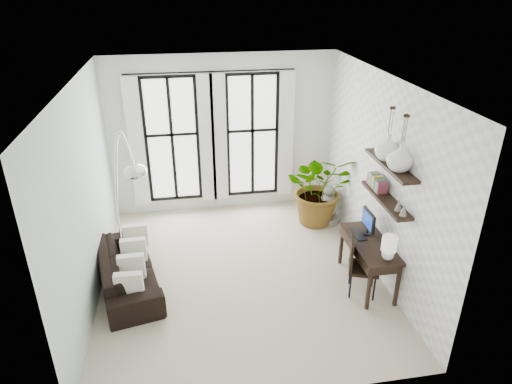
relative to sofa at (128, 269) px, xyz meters
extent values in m
plane|color=beige|center=(1.80, -0.01, -0.30)|extent=(5.00, 5.00, 0.00)
plane|color=white|center=(1.80, -0.01, 2.90)|extent=(5.00, 5.00, 0.00)
plane|color=silver|center=(-0.45, -0.01, 1.30)|extent=(0.00, 5.00, 5.00)
plane|color=white|center=(4.05, -0.01, 1.30)|extent=(0.00, 5.00, 5.00)
plane|color=white|center=(1.80, 2.49, 1.30)|extent=(4.50, 0.00, 4.50)
cube|color=white|center=(0.80, 2.46, 1.25)|extent=(1.00, 0.02, 2.50)
cube|color=white|center=(0.12, 2.36, 1.25)|extent=(0.30, 0.04, 2.60)
cube|color=white|center=(1.48, 2.36, 1.25)|extent=(0.30, 0.04, 2.60)
cube|color=white|center=(2.40, 2.46, 1.25)|extent=(1.00, 0.02, 2.50)
cube|color=white|center=(1.72, 2.36, 1.25)|extent=(0.30, 0.04, 2.60)
cube|color=white|center=(3.08, 2.36, 1.25)|extent=(0.30, 0.04, 2.60)
cylinder|color=black|center=(1.60, 2.37, 2.58)|extent=(3.20, 0.03, 0.03)
cube|color=black|center=(3.91, -0.59, 1.20)|extent=(0.25, 1.30, 0.05)
cube|color=black|center=(3.91, -0.59, 1.75)|extent=(0.25, 1.30, 0.05)
cube|color=#E93A46|center=(3.91, -0.04, 1.32)|extent=(0.16, 0.04, 0.18)
cube|color=#3874C6|center=(3.91, -0.08, 1.32)|extent=(0.16, 0.04, 0.18)
cube|color=gold|center=(3.91, -0.13, 1.32)|extent=(0.16, 0.03, 0.18)
cube|color=green|center=(3.91, -0.17, 1.32)|extent=(0.16, 0.04, 0.18)
cube|color=#CD57CC|center=(3.91, -0.22, 1.32)|extent=(0.16, 0.04, 0.18)
cube|color=gold|center=(3.91, -0.26, 1.32)|extent=(0.16, 0.04, 0.18)
cube|color=#4C4C4C|center=(3.91, -0.31, 1.32)|extent=(0.16, 0.04, 0.18)
cube|color=teal|center=(3.91, -0.35, 1.32)|extent=(0.16, 0.04, 0.18)
cube|color=tan|center=(3.91, -0.40, 1.32)|extent=(0.16, 0.04, 0.18)
cube|color=brown|center=(3.91, -0.44, 1.32)|extent=(0.16, 0.04, 0.18)
cone|color=gray|center=(3.91, -0.99, 1.32)|extent=(0.10, 0.10, 0.18)
cone|color=gray|center=(3.91, -1.14, 1.32)|extent=(0.10, 0.10, 0.18)
imported|color=black|center=(0.00, 0.00, 0.00)|extent=(1.21, 2.18, 0.60)
cube|color=silver|center=(0.10, -0.70, 0.20)|extent=(0.40, 0.12, 0.40)
cube|color=silver|center=(0.10, -0.23, 0.20)|extent=(0.40, 0.12, 0.40)
cube|color=silver|center=(0.10, 0.23, 0.20)|extent=(0.40, 0.12, 0.40)
cube|color=silver|center=(0.10, 0.70, 0.20)|extent=(0.40, 0.12, 0.40)
imported|color=#2D7228|center=(3.58, 1.51, 0.45)|extent=(1.46, 1.30, 1.50)
cube|color=black|center=(3.75, -0.59, 0.45)|extent=(0.55, 1.31, 0.04)
cube|color=black|center=(3.73, -0.59, 0.36)|extent=(0.50, 1.25, 0.12)
cube|color=black|center=(3.53, -1.19, 0.07)|extent=(0.05, 0.05, 0.72)
cube|color=black|center=(3.97, -1.19, 0.07)|extent=(0.05, 0.05, 0.72)
cube|color=black|center=(3.53, 0.01, 0.07)|extent=(0.05, 0.05, 0.72)
cube|color=black|center=(3.97, 0.01, 0.07)|extent=(0.05, 0.05, 0.72)
cube|color=black|center=(3.80, -0.34, 0.72)|extent=(0.04, 0.42, 0.30)
cube|color=navy|center=(3.78, -0.34, 0.72)|extent=(0.00, 0.36, 0.24)
cube|color=black|center=(3.65, -0.34, 0.48)|extent=(0.15, 0.40, 0.02)
sphere|color=silver|center=(3.80, -1.09, 0.56)|extent=(0.18, 0.18, 0.18)
cylinder|color=white|center=(3.80, -1.09, 0.75)|extent=(0.22, 0.22, 0.22)
cube|color=black|center=(3.60, -0.79, 0.15)|extent=(0.57, 0.57, 0.05)
cube|color=black|center=(3.41, -0.72, 0.39)|extent=(0.19, 0.43, 0.49)
cylinder|color=black|center=(3.42, -0.97, -0.09)|extent=(0.03, 0.03, 0.42)
cylinder|color=black|center=(3.77, -0.97, -0.09)|extent=(0.03, 0.03, 0.42)
cylinder|color=black|center=(3.42, -0.61, -0.09)|extent=(0.03, 0.03, 0.42)
cylinder|color=black|center=(3.77, -0.61, -0.09)|extent=(0.03, 0.03, 0.42)
cylinder|color=silver|center=(-0.10, 0.43, -0.25)|extent=(0.38, 0.38, 0.10)
cylinder|color=silver|center=(-0.10, 0.43, 0.27)|extent=(0.04, 0.04, 1.04)
ellipsoid|color=silver|center=(0.30, 0.05, 1.63)|extent=(0.33, 0.33, 0.22)
cylinder|color=gray|center=(3.76, 1.45, -0.23)|extent=(0.45, 0.45, 0.13)
ellipsoid|color=gray|center=(3.76, 1.45, 0.08)|extent=(0.40, 0.40, 0.49)
sphere|color=gray|center=(3.76, 1.45, 0.39)|extent=(0.22, 0.22, 0.22)
imported|color=white|center=(3.91, -0.84, 1.97)|extent=(0.37, 0.37, 0.38)
imported|color=white|center=(3.91, -0.44, 1.97)|extent=(0.37, 0.37, 0.38)
camera|label=1|loc=(1.01, -6.22, 4.22)|focal=32.00mm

